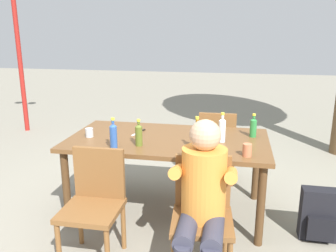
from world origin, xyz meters
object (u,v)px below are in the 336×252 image
Objects in this scene: bottle_olive at (139,134)px; bottle_blue at (113,135)px; dining_table at (168,146)px; bottle_amber at (197,135)px; cup_steel at (89,133)px; bottle_green at (253,127)px; bottle_clear at (222,129)px; backpack_by_near_side at (319,216)px; person_in_white_shirt at (202,195)px; chair_far_right at (217,143)px; cup_terracotta at (247,150)px; lamp_post at (15,15)px; table_knife at (139,132)px; chair_near_left at (95,199)px; chair_near_right at (202,209)px.

bottle_olive is 0.87× the size of bottle_blue.
dining_table is 0.46m from bottle_amber.
cup_steel reaches higher than dining_table.
bottle_green reaches higher than dining_table.
bottle_amber is 0.33m from bottle_clear.
backpack_by_near_side is (0.58, -0.45, -0.64)m from bottle_green.
bottle_amber is (-0.12, 0.64, 0.24)m from person_in_white_shirt.
bottle_olive is (-0.64, -1.08, 0.38)m from chair_far_right.
bottle_olive is (-0.64, 0.65, 0.22)m from person_in_white_shirt.
bottle_olive is (-0.21, -0.27, 0.18)m from dining_table.
person_in_white_shirt is (-0.00, -1.73, 0.17)m from chair_far_right.
bottle_olive is 2.31× the size of cup_terracotta.
dining_table is 0.77m from cup_steel.
bottle_olive is 1.72m from backpack_by_near_side.
bottle_green is (0.37, 1.12, 0.21)m from person_in_white_shirt.
bottle_green is at bearing 44.33° from bottle_amber.
bottle_green is 0.97m from backpack_by_near_side.
dining_table is 0.83m from cup_terracotta.
lamp_post is at bearing 155.56° from chair_far_right.
bottle_olive is 1.06× the size of bottle_green.
dining_table is 0.67× the size of lamp_post.
chair_far_right is at bearing 42.29° from table_knife.
dining_table is 6.43× the size of bottle_amber.
bottle_clear is at bearing -84.35° from chair_far_right.
bottle_clear is at bearing 19.55° from bottle_olive.
table_knife reaches higher than backpack_by_near_side.
bottle_clear is at bearing -9.97° from table_knife.
lamp_post is at bearing 137.03° from bottle_olive.
chair_near_left is at bearing -93.05° from bottle_blue.
chair_near_right is 3.68× the size of table_knife.
bottle_blue is at bearing -170.89° from bottle_amber.
bottle_blue is 2.65× the size of cup_terracotta.
bottle_amber is 0.69m from bottle_green.
bottle_blue is at bearing -175.25° from backpack_by_near_side.
chair_far_right is 10.16× the size of cup_steel.
chair_near_right is 1.00× the size of chair_far_right.
cup_terracotta reaches higher than chair_near_left.
lamp_post is at bearing 141.64° from bottle_amber.
bottle_clear is at bearing -143.22° from bottle_green.
chair_far_right is 3.68× the size of table_knife.
cup_steel is (-1.26, -0.09, -0.08)m from bottle_clear.
bottle_green is at bearing 142.30° from backpack_by_near_side.
cup_steel is (-1.06, 0.17, -0.08)m from bottle_amber.
cup_steel is at bearing 149.01° from chair_near_right.
chair_near_right reaches higher than dining_table.
person_in_white_shirt is at bearing -32.40° from bottle_blue.
chair_near_left is 0.84m from cup_steel.
bottle_blue reaches higher than cup_terracotta.
bottle_green is at bearing 11.23° from cup_steel.
person_in_white_shirt is 0.42× the size of lamp_post.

